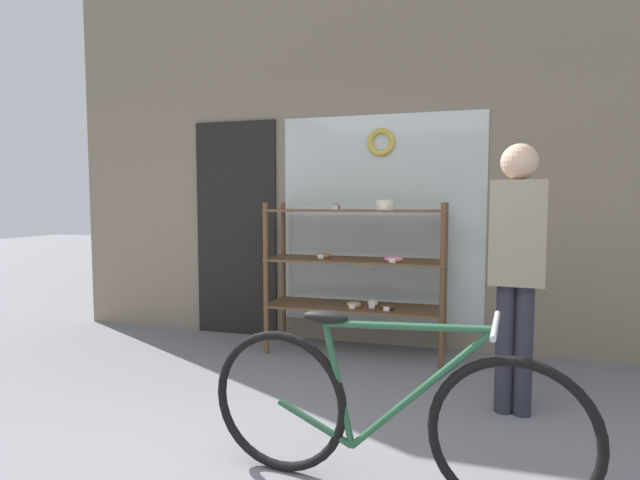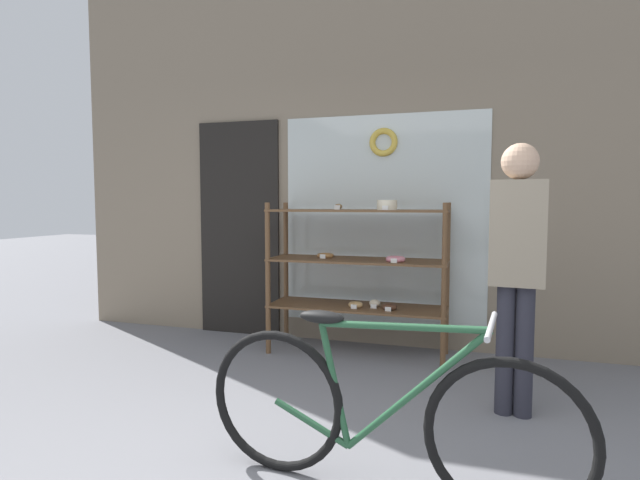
% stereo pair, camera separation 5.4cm
% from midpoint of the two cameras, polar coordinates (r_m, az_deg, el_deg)
% --- Properties ---
extents(storefront_facade, '(5.96, 0.13, 3.83)m').
position_cam_midpoint_polar(storefront_facade, '(4.68, 4.94, 11.12)').
color(storefront_facade, gray).
rests_on(storefront_facade, ground_plane).
extents(display_case, '(1.52, 0.48, 1.33)m').
position_cam_midpoint_polar(display_case, '(4.29, 4.86, -2.55)').
color(display_case, brown).
rests_on(display_case, ground_plane).
extents(bicycle, '(1.75, 0.46, 0.83)m').
position_cam_midpoint_polar(bicycle, '(2.38, 7.63, -19.05)').
color(bicycle, black).
rests_on(bicycle, ground_plane).
extents(pedestrian, '(0.34, 0.22, 1.67)m').
position_cam_midpoint_polar(pedestrian, '(3.26, 22.06, -1.80)').
color(pedestrian, '#282833').
rests_on(pedestrian, ground_plane).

